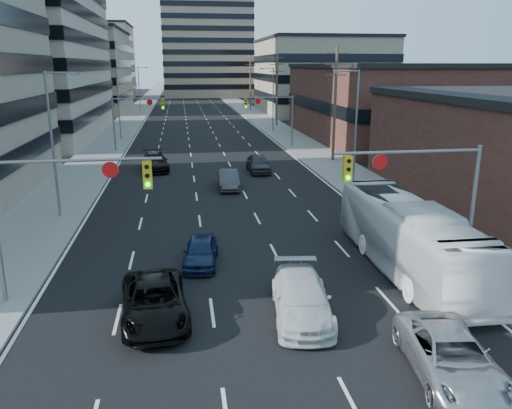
{
  "coord_description": "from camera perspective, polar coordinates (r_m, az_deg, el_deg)",
  "views": [
    {
      "loc": [
        -2.71,
        -11.66,
        9.32
      ],
      "look_at": [
        1.05,
        13.49,
        2.2
      ],
      "focal_mm": 35.0,
      "sensor_mm": 36.0,
      "label": 1
    }
  ],
  "objects": [
    {
      "name": "utility_pole_distant",
      "position": [
        108.75,
        -0.65,
        13.78
      ],
      "size": [
        2.2,
        0.28,
        11.0
      ],
      "color": "#4C3D2D",
      "rests_on": "ground"
    },
    {
      "name": "road_surface",
      "position": [
        141.99,
        -7.56,
        11.76
      ],
      "size": [
        18.0,
        300.0,
        0.02
      ],
      "primitive_type": "cube",
      "color": "black",
      "rests_on": "ground"
    },
    {
      "name": "transit_bus",
      "position": [
        24.14,
        17.05,
        -3.59
      ],
      "size": [
        2.93,
        11.92,
        3.31
      ],
      "primitive_type": "imported",
      "rotation": [
        0.0,
        0.0,
        -0.01
      ],
      "color": "white",
      "rests_on": "ground"
    },
    {
      "name": "white_van",
      "position": [
        19.43,
        5.21,
        -10.59
      ],
      "size": [
        2.73,
        5.41,
        1.51
      ],
      "primitive_type": "imported",
      "rotation": [
        0.0,
        0.0,
        -0.12
      ],
      "color": "silver",
      "rests_on": "ground"
    },
    {
      "name": "streetlight_left_near",
      "position": [
        32.85,
        -22.04,
        7.05
      ],
      "size": [
        2.03,
        0.22,
        9.0
      ],
      "color": "slate",
      "rests_on": "ground"
    },
    {
      "name": "streetlight_left_far",
      "position": [
        102.04,
        -13.13,
        12.86
      ],
      "size": [
        2.03,
        0.22,
        9.0
      ],
      "color": "slate",
      "rests_on": "ground"
    },
    {
      "name": "sedan_black_far",
      "position": [
        46.72,
        -11.47,
        4.81
      ],
      "size": [
        2.88,
        5.69,
        1.58
      ],
      "primitive_type": "imported",
      "rotation": [
        0.0,
        0.0,
        0.13
      ],
      "color": "black",
      "rests_on": "ground"
    },
    {
      "name": "streetlight_right_far",
      "position": [
        72.97,
        1.84,
        12.29
      ],
      "size": [
        2.03,
        0.22,
        9.0
      ],
      "color": "slate",
      "rests_on": "ground"
    },
    {
      "name": "sedan_blue",
      "position": [
        24.31,
        -6.35,
        -5.32
      ],
      "size": [
        2.02,
        4.04,
        1.32
      ],
      "primitive_type": "imported",
      "rotation": [
        0.0,
        0.0,
        -0.12
      ],
      "color": "#0E1C3A",
      "rests_on": "ground"
    },
    {
      "name": "bg_block_right",
      "position": [
        145.89,
        5.42,
        14.28
      ],
      "size": [
        22.0,
        22.0,
        12.0
      ],
      "primitive_type": "cube",
      "color": "gray",
      "rests_on": "ground"
    },
    {
      "name": "sidewalk_right",
      "position": [
        142.67,
        -2.84,
        11.92
      ],
      "size": [
        5.0,
        300.0,
        0.15
      ],
      "primitive_type": "cube",
      "color": "slate",
      "rests_on": "ground"
    },
    {
      "name": "streetlight_left_mid",
      "position": [
        67.23,
        -15.33,
        11.47
      ],
      "size": [
        2.03,
        0.22,
        9.0
      ],
      "color": "slate",
      "rests_on": "ground"
    },
    {
      "name": "signal_near_left",
      "position": [
        20.83,
        -21.4,
        0.67
      ],
      "size": [
        6.59,
        0.33,
        6.0
      ],
      "color": "slate",
      "rests_on": "ground"
    },
    {
      "name": "sidewalk_left",
      "position": [
        142.24,
        -12.3,
        11.57
      ],
      "size": [
        5.0,
        300.0,
        0.15
      ],
      "primitive_type": "cube",
      "color": "slate",
      "rests_on": "ground"
    },
    {
      "name": "storefront_right_mid",
      "position": [
        67.37,
        15.15,
        11.02
      ],
      "size": [
        20.0,
        30.0,
        9.0
      ],
      "primitive_type": "cube",
      "color": "#472119",
      "rests_on": "ground"
    },
    {
      "name": "silver_suv",
      "position": [
        17.06,
        21.38,
        -15.86
      ],
      "size": [
        2.98,
        5.36,
        1.42
      ],
      "primitive_type": "imported",
      "rotation": [
        0.0,
        0.0,
        -0.13
      ],
      "color": "#A9AAAE",
      "rests_on": "ground"
    },
    {
      "name": "sedan_grey_center",
      "position": [
        39.0,
        -3.16,
        2.88
      ],
      "size": [
        1.67,
        4.42,
        1.44
      ],
      "primitive_type": "imported",
      "rotation": [
        0.0,
        0.0,
        -0.03
      ],
      "color": "#363639",
      "rests_on": "ground"
    },
    {
      "name": "bg_block_left",
      "position": [
        153.76,
        -18.65,
        15.12
      ],
      "size": [
        24.0,
        24.0,
        20.0
      ],
      "primitive_type": "cube",
      "color": "#ADA089",
      "rests_on": "ground"
    },
    {
      "name": "utility_pole_midblock",
      "position": [
        79.16,
        2.41,
        13.07
      ],
      "size": [
        2.2,
        0.28,
        11.0
      ],
      "color": "#4C3D2D",
      "rests_on": "ground"
    },
    {
      "name": "office_left_far",
      "position": [
        113.68,
        -19.93,
        14.08
      ],
      "size": [
        20.0,
        30.0,
        16.0
      ],
      "primitive_type": "cube",
      "color": "gray",
      "rests_on": "ground"
    },
    {
      "name": "office_right_far",
      "position": [
        103.47,
        7.24,
        14.24
      ],
      "size": [
        22.0,
        28.0,
        14.0
      ],
      "primitive_type": "cube",
      "color": "gray",
      "rests_on": "ground"
    },
    {
      "name": "utility_pole_block",
      "position": [
        50.07,
        9.01,
        11.4
      ],
      "size": [
        2.2,
        0.28,
        11.0
      ],
      "color": "#4C3D2D",
      "rests_on": "ground"
    },
    {
      "name": "sedan_grey_right",
      "position": [
        45.01,
        0.27,
        4.71
      ],
      "size": [
        1.85,
        4.6,
        1.57
      ],
      "primitive_type": "imported",
      "rotation": [
        0.0,
        0.0,
        -0.0
      ],
      "color": "#2E2F31",
      "rests_on": "ground"
    },
    {
      "name": "signal_near_right",
      "position": [
        22.69,
        18.36,
        2.12
      ],
      "size": [
        6.59,
        0.33,
        6.0
      ],
      "color": "slate",
      "rests_on": "ground"
    },
    {
      "name": "signal_far_left",
      "position": [
        57.1,
        -13.7,
        10.17
      ],
      "size": [
        6.09,
        0.33,
        6.0
      ],
      "color": "slate",
      "rests_on": "ground"
    },
    {
      "name": "ground",
      "position": [
        15.18,
        3.9,
        -22.3
      ],
      "size": [
        400.0,
        400.0,
        0.0
      ],
      "primitive_type": "plane",
      "color": "black",
      "rests_on": "ground"
    },
    {
      "name": "black_pickup",
      "position": [
        19.55,
        -11.54,
        -10.8
      ],
      "size": [
        2.84,
        5.4,
        1.45
      ],
      "primitive_type": "imported",
      "rotation": [
        0.0,
        0.0,
        0.09
      ],
      "color": "black",
      "rests_on": "ground"
    },
    {
      "name": "streetlight_right_near",
      "position": [
        39.15,
        11.15,
        9.1
      ],
      "size": [
        2.03,
        0.22,
        9.0
      ],
      "color": "slate",
      "rests_on": "ground"
    },
    {
      "name": "signal_far_right",
      "position": [
        57.82,
        1.9,
        10.66
      ],
      "size": [
        6.09,
        0.33,
        6.0
      ],
      "color": "slate",
      "rests_on": "ground"
    }
  ]
}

